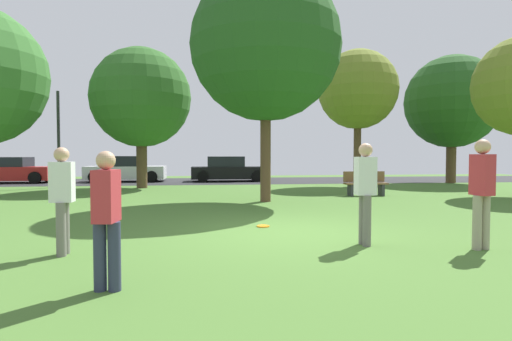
# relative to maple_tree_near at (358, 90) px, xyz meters

# --- Properties ---
(ground_plane) EXTENTS (44.00, 44.00, 0.00)m
(ground_plane) POSITION_rel_maple_tree_near_xyz_m (-5.90, -11.34, -4.70)
(ground_plane) COLOR #47702D
(road_strip) EXTENTS (44.00, 6.40, 0.01)m
(road_strip) POSITION_rel_maple_tree_near_xyz_m (-5.90, 4.66, -4.70)
(road_strip) COLOR #28282B
(road_strip) RESTS_ON ground_plane
(maple_tree_near) EXTENTS (3.86, 3.86, 6.66)m
(maple_tree_near) POSITION_rel_maple_tree_near_xyz_m (0.00, 0.00, 0.00)
(maple_tree_near) COLOR brown
(maple_tree_near) RESTS_ON ground_plane
(oak_tree_left) EXTENTS (4.85, 4.85, 7.45)m
(oak_tree_left) POSITION_rel_maple_tree_near_xyz_m (-5.48, -6.10, 0.32)
(oak_tree_left) COLOR brown
(oak_tree_left) RESTS_ON ground_plane
(oak_tree_center) EXTENTS (4.98, 4.98, 6.89)m
(oak_tree_center) POSITION_rel_maple_tree_near_xyz_m (5.86, 1.39, -0.31)
(oak_tree_center) COLOR brown
(oak_tree_center) RESTS_ON ground_plane
(oak_tree_right) EXTENTS (4.52, 4.52, 6.41)m
(oak_tree_right) POSITION_rel_maple_tree_near_xyz_m (-10.32, 0.02, -0.57)
(oak_tree_right) COLOR brown
(oak_tree_right) RESTS_ON ground_plane
(person_thrower) EXTENTS (0.32, 0.30, 1.62)m
(person_thrower) POSITION_rel_maple_tree_near_xyz_m (-9.55, -12.69, -3.81)
(person_thrower) COLOR slate
(person_thrower) RESTS_ON ground_plane
(person_catcher) EXTENTS (0.32, 0.30, 1.71)m
(person_catcher) POSITION_rel_maple_tree_near_xyz_m (-4.77, -12.61, -3.76)
(person_catcher) COLOR slate
(person_catcher) RESTS_ON ground_plane
(person_bystander) EXTENTS (0.30, 0.35, 1.76)m
(person_bystander) POSITION_rel_maple_tree_near_xyz_m (-3.05, -13.14, -3.72)
(person_bystander) COLOR gray
(person_bystander) RESTS_ON ground_plane
(person_walking) EXTENTS (0.30, 0.35, 1.55)m
(person_walking) POSITION_rel_maple_tree_near_xyz_m (-8.50, -14.44, -3.85)
(person_walking) COLOR #2D334C
(person_walking) RESTS_ON ground_plane
(frisbee_disc) EXTENTS (0.27, 0.27, 0.03)m
(frisbee_disc) POSITION_rel_maple_tree_near_xyz_m (-6.22, -10.68, -4.69)
(frisbee_disc) COLOR orange
(frisbee_disc) RESTS_ON ground_plane
(parked_car_red) EXTENTS (4.08, 1.99, 1.41)m
(parked_car_red) POSITION_rel_maple_tree_near_xyz_m (-17.84, 4.43, -4.06)
(parked_car_red) COLOR #B21E1E
(parked_car_red) RESTS_ON ground_plane
(parked_car_white) EXTENTS (4.36, 2.06, 1.46)m
(parked_car_white) POSITION_rel_maple_tree_near_xyz_m (-11.96, 4.77, -4.04)
(parked_car_white) COLOR white
(parked_car_white) RESTS_ON ground_plane
(parked_car_black) EXTENTS (4.37, 1.93, 1.44)m
(parked_car_black) POSITION_rel_maple_tree_near_xyz_m (-6.08, 4.40, -4.05)
(parked_car_black) COLOR black
(parked_car_black) RESTS_ON ground_plane
(park_bench) EXTENTS (1.60, 0.45, 0.90)m
(park_bench) POSITION_rel_maple_tree_near_xyz_m (-1.49, -4.65, -4.24)
(park_bench) COLOR brown
(park_bench) RESTS_ON ground_plane
(street_lamp_post) EXTENTS (0.14, 0.14, 4.50)m
(street_lamp_post) POSITION_rel_maple_tree_near_xyz_m (-14.22, 0.86, -2.45)
(street_lamp_post) COLOR #2D2D33
(street_lamp_post) RESTS_ON ground_plane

